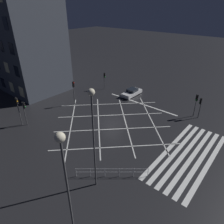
% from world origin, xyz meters
% --- Properties ---
extents(ground_plane, '(200.00, 200.00, 0.00)m').
position_xyz_m(ground_plane, '(0.00, 0.00, 0.00)').
color(ground_plane, black).
extents(road_markings, '(20.11, 24.11, 0.01)m').
position_xyz_m(road_markings, '(0.51, -7.42, 0.00)').
color(road_markings, silver).
rests_on(road_markings, ground_plane).
extents(traffic_light_se_cross, '(0.36, 0.39, 3.27)m').
position_xyz_m(traffic_light_se_cross, '(9.45, -9.21, 2.34)').
color(traffic_light_se_cross, '#424244').
rests_on(traffic_light_se_cross, ground_plane).
extents(traffic_light_se_main, '(0.39, 0.36, 3.67)m').
position_xyz_m(traffic_light_se_main, '(9.34, -8.57, 2.63)').
color(traffic_light_se_main, '#424244').
rests_on(traffic_light_se_main, ground_plane).
extents(traffic_light_nw_main, '(0.39, 0.36, 3.63)m').
position_xyz_m(traffic_light_nw_main, '(-8.46, 8.81, 2.60)').
color(traffic_light_nw_main, '#424244').
rests_on(traffic_light_nw_main, ground_plane).
extents(traffic_light_nw_cross, '(0.36, 0.39, 4.33)m').
position_xyz_m(traffic_light_nw_cross, '(-9.02, 9.29, 3.09)').
color(traffic_light_nw_cross, '#424244').
rests_on(traffic_light_nw_cross, ground_plane).
extents(traffic_light_median_north, '(0.36, 0.39, 4.23)m').
position_xyz_m(traffic_light_median_north, '(0.26, 8.58, 3.01)').
color(traffic_light_median_north, '#424244').
rests_on(traffic_light_median_north, ground_plane).
extents(traffic_light_ne_cross, '(0.36, 0.39, 3.45)m').
position_xyz_m(traffic_light_ne_cross, '(8.85, 9.43, 2.47)').
color(traffic_light_ne_cross, '#424244').
rests_on(traffic_light_ne_cross, ground_plane).
extents(street_lamp_east, '(0.62, 0.62, 9.43)m').
position_xyz_m(street_lamp_east, '(-14.46, -8.54, 7.15)').
color(street_lamp_east, '#424244').
rests_on(street_lamp_east, ground_plane).
extents(street_lamp_west, '(0.57, 0.57, 9.96)m').
position_xyz_m(street_lamp_west, '(-9.89, -6.34, 7.20)').
color(street_lamp_west, '#424244').
rests_on(street_lamp_west, ground_plane).
extents(waiting_car, '(4.51, 1.77, 1.33)m').
position_xyz_m(waiting_car, '(9.83, 3.35, 0.62)').
color(waiting_car, silver).
rests_on(waiting_car, ground_plane).
extents(pedestrian_railing, '(4.71, 5.57, 1.05)m').
position_xyz_m(pedestrian_railing, '(-8.12, -6.86, 0.67)').
color(pedestrian_railing, '#B7B7BC').
rests_on(pedestrian_railing, ground_plane).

